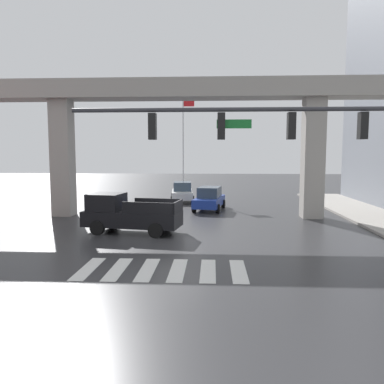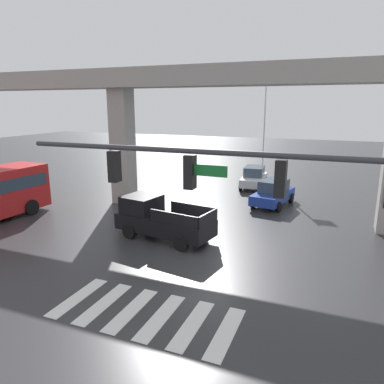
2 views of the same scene
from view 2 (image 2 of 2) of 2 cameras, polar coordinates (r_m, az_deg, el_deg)
name	(u,v)px [view 2 (image 2 of 2)]	position (r m, az deg, el deg)	size (l,w,h in m)	color
ground_plane	(204,251)	(17.20, 1.98, -9.30)	(120.00, 120.00, 0.00)	#2D2D30
crosswalk_stripes	(146,313)	(12.65, -7.30, -18.45)	(6.05, 2.80, 0.01)	silver
elevated_overpass	(243,87)	(21.85, 8.05, 16.07)	(56.78, 2.17, 8.95)	#9E9991
pickup_truck	(160,219)	(18.61, -5.09, -4.30)	(5.34, 2.70, 2.08)	black
sedan_white	(254,177)	(30.37, 9.75, 2.34)	(2.24, 4.44, 1.72)	silver
sedan_blue	(273,193)	(25.21, 12.68, -0.12)	(2.50, 4.54, 1.72)	#1E3899
traffic_signal_mast	(286,197)	(8.42, 14.57, -0.72)	(10.89, 0.32, 6.20)	#38383D
flagpole	(266,117)	(34.66, 11.57, 11.56)	(1.16, 0.12, 9.65)	silver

